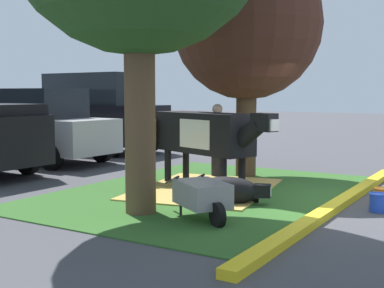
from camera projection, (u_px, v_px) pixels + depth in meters
ground_plane at (330, 201)px, 9.18m from camera, size 80.00×80.00×0.00m
grass_island at (206, 191)px, 10.03m from camera, size 6.85×4.84×0.02m
curb_yellow at (339, 204)px, 8.69m from camera, size 8.05×0.24×0.12m
hay_bedding at (205, 189)px, 10.19m from camera, size 3.57×2.93×0.04m
shade_tree_right at (247, 26)px, 11.54m from camera, size 3.32×3.32×5.07m
cow_holstein at (207, 134)px, 10.33m from camera, size 1.45×3.04×1.55m
calf_lying at (229, 191)px, 8.91m from camera, size 0.81×1.33×0.48m
person_handler at (217, 138)px, 11.68m from camera, size 0.37×0.43×1.66m
person_visitor_near at (148, 144)px, 11.00m from camera, size 0.51×0.34×1.55m
wheelbarrow at (203, 195)px, 7.78m from camera, size 1.21×1.49×0.63m
bucket_blue at (378, 202)px, 8.36m from camera, size 0.30×0.30×0.30m
bucket_orange at (382, 196)px, 8.87m from camera, size 0.29×0.29×0.29m
sedan_silver at (40, 126)px, 14.31m from camera, size 2.14×4.46×2.02m
suv_black at (96, 112)px, 16.82m from camera, size 2.24×4.66×2.52m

